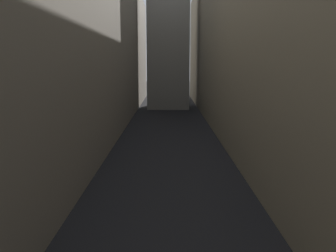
{
  "coord_description": "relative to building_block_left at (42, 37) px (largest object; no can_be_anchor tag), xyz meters",
  "views": [
    {
      "loc": [
        -0.03,
        10.63,
        8.22
      ],
      "look_at": [
        0.0,
        22.2,
        6.24
      ],
      "focal_mm": 39.23,
      "sensor_mm": 36.0,
      "label": 1
    }
  ],
  "objects": [
    {
      "name": "ground_plane",
      "position": [
        13.06,
        -2.0,
        -10.92
      ],
      "size": [
        264.0,
        264.0,
        0.0
      ],
      "primitive_type": "plane",
      "color": "black"
    },
    {
      "name": "building_block_left",
      "position": [
        0.0,
        0.0,
        0.0
      ],
      "size": [
        15.12,
        108.0,
        21.83
      ],
      "primitive_type": "cube",
      "color": "gray",
      "rests_on": "ground"
    },
    {
      "name": "building_block_right",
      "position": [
        25.75,
        0.0,
        0.38
      ],
      "size": [
        14.38,
        108.0,
        22.58
      ],
      "primitive_type": "cube",
      "color": "gray",
      "rests_on": "ground"
    }
  ]
}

